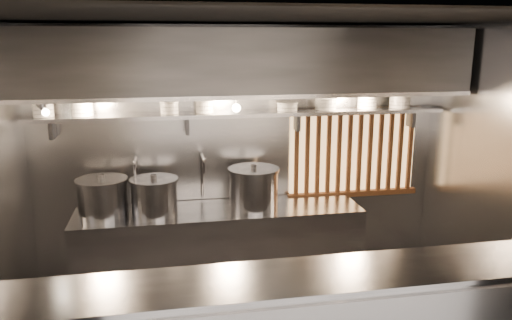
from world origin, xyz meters
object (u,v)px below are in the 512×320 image
object	(u,v)px
stock_pot_left	(103,197)
stock_pot_right	(254,188)
heat_lamp	(42,106)
pendant_bulb	(236,108)
stock_pot_mid	(154,196)

from	to	relation	value
stock_pot_left	stock_pot_right	size ratio (longest dim) A/B	1.01
heat_lamp	stock_pot_left	world-z (taller)	heat_lamp
stock_pot_left	pendant_bulb	bearing A→B (deg)	2.29
stock_pot_right	heat_lamp	bearing A→B (deg)	-172.28
stock_pot_mid	pendant_bulb	bearing A→B (deg)	6.98
stock_pot_mid	stock_pot_left	bearing A→B (deg)	174.35
stock_pot_right	stock_pot_mid	bearing A→B (deg)	-178.76
pendant_bulb	stock_pot_left	bearing A→B (deg)	-177.71
stock_pot_left	stock_pot_mid	xyz separation A→B (m)	(0.51, -0.05, -0.00)
heat_lamp	stock_pot_right	size ratio (longest dim) A/B	0.64
heat_lamp	stock_pot_mid	distance (m)	1.37
stock_pot_right	pendant_bulb	bearing A→B (deg)	153.20
stock_pot_left	stock_pot_right	bearing A→B (deg)	-1.06
heat_lamp	stock_pot_left	bearing A→B (deg)	35.02
heat_lamp	pendant_bulb	size ratio (longest dim) A/B	1.87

